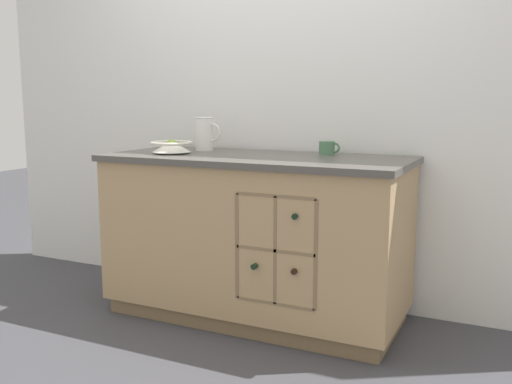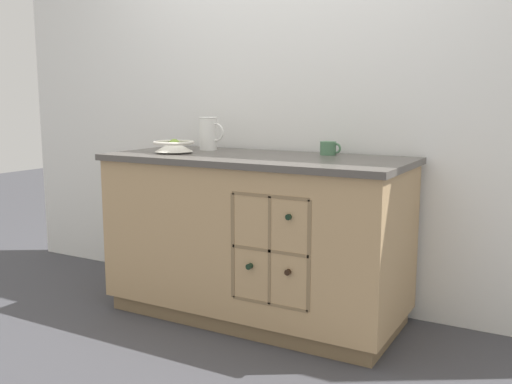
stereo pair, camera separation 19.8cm
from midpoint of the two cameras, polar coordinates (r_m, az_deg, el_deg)
ground_plane at (r=3.40m, az=-1.71°, el=-12.21°), size 14.00×14.00×0.00m
back_wall at (r=3.55m, az=1.38°, el=9.74°), size 4.40×0.06×2.55m
kitchen_island at (r=3.25m, az=-1.73°, el=-4.45°), size 1.70×0.75×0.93m
fruit_bowl at (r=3.36m, az=-10.13°, el=4.56°), size 0.24×0.24×0.08m
white_pitcher at (r=3.54m, az=-6.76°, el=5.87°), size 0.17×0.11×0.20m
ceramic_mug at (r=3.26m, az=5.42°, el=4.42°), size 0.12×0.09×0.08m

